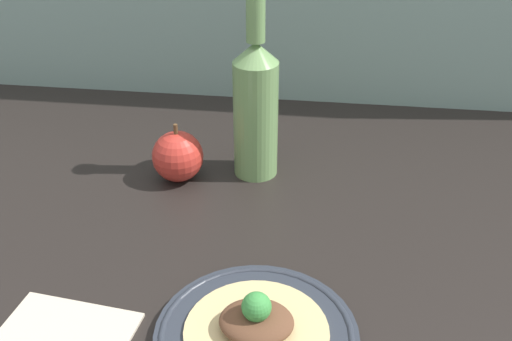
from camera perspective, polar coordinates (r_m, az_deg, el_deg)
name	(u,v)px	position (r cm, az deg, el deg)	size (l,w,h in cm)	color
ground_plane	(204,260)	(86.40, -5.00, -8.45)	(180.00, 110.00, 4.00)	black
plate	(256,335)	(71.76, 0.04, -15.37)	(23.79, 23.79, 1.48)	#2D333D
plated_food	(256,323)	(70.42, 0.04, -14.32)	(16.85, 16.85, 5.65)	#D6BC7F
cider_bottle	(256,104)	(96.22, -0.03, 6.38)	(7.30, 7.30, 33.07)	#729E5B
apple	(178,156)	(98.91, -7.46, 1.35)	(8.45, 8.45, 10.06)	red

